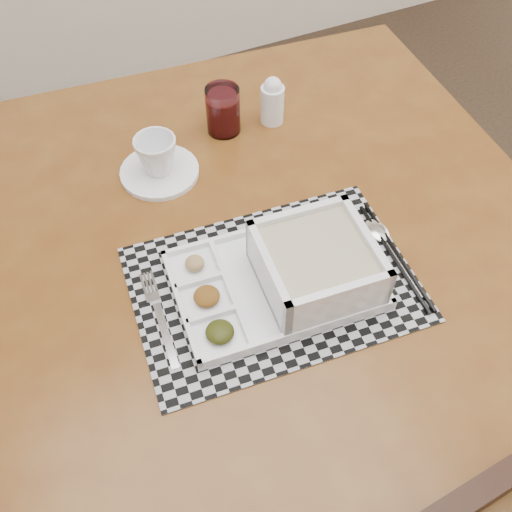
{
  "coord_description": "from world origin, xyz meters",
  "views": [
    {
      "loc": [
        -0.4,
        0.19,
        1.57
      ],
      "look_at": [
        -0.16,
        0.69,
        0.87
      ],
      "focal_mm": 40.0,
      "sensor_mm": 36.0,
      "label": 1
    }
  ],
  "objects_px": {
    "dining_table": "(252,266)",
    "juice_glass": "(223,112)",
    "serving_tray": "(303,271)",
    "cup": "(157,155)",
    "creamer_bottle": "(272,101)"
  },
  "relations": [
    {
      "from": "serving_tray",
      "to": "juice_glass",
      "type": "distance_m",
      "value": 0.42
    },
    {
      "from": "serving_tray",
      "to": "juice_glass",
      "type": "height_order",
      "value": "serving_tray"
    },
    {
      "from": "dining_table",
      "to": "creamer_bottle",
      "type": "xyz_separation_m",
      "value": [
        0.17,
        0.27,
        0.13
      ]
    },
    {
      "from": "cup",
      "to": "creamer_bottle",
      "type": "height_order",
      "value": "creamer_bottle"
    },
    {
      "from": "serving_tray",
      "to": "dining_table",
      "type": "bearing_deg",
      "value": 102.97
    },
    {
      "from": "dining_table",
      "to": "juice_glass",
      "type": "distance_m",
      "value": 0.32
    },
    {
      "from": "cup",
      "to": "juice_glass",
      "type": "height_order",
      "value": "juice_glass"
    },
    {
      "from": "dining_table",
      "to": "cup",
      "type": "bearing_deg",
      "value": 112.94
    },
    {
      "from": "dining_table",
      "to": "creamer_bottle",
      "type": "bearing_deg",
      "value": 57.75
    },
    {
      "from": "juice_glass",
      "to": "creamer_bottle",
      "type": "relative_size",
      "value": 0.95
    },
    {
      "from": "juice_glass",
      "to": "creamer_bottle",
      "type": "bearing_deg",
      "value": -8.4
    },
    {
      "from": "creamer_bottle",
      "to": "serving_tray",
      "type": "bearing_deg",
      "value": -109.56
    },
    {
      "from": "serving_tray",
      "to": "cup",
      "type": "xyz_separation_m",
      "value": [
        -0.12,
        0.35,
        0.01
      ]
    },
    {
      "from": "dining_table",
      "to": "cup",
      "type": "relative_size",
      "value": 14.97
    },
    {
      "from": "dining_table",
      "to": "creamer_bottle",
      "type": "height_order",
      "value": "creamer_bottle"
    }
  ]
}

